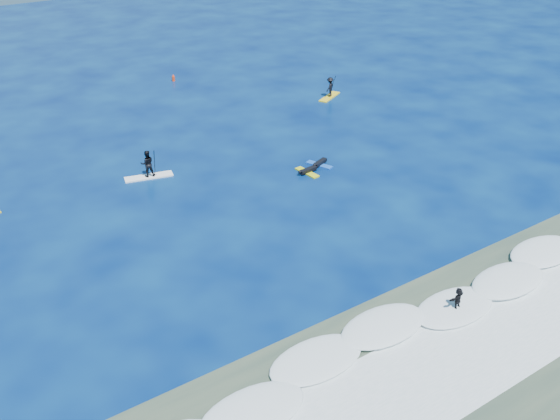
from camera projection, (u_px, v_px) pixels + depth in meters
ground at (314, 226)px, 38.38m from camera, size 160.00×160.00×0.00m
shallow_water at (498, 358)px, 28.26m from camera, size 90.00×13.00×0.01m
breaking_wave at (433, 312)px, 31.15m from camera, size 40.00×6.00×0.30m
whitewater at (481, 346)px, 28.98m from camera, size 34.00×5.00×0.02m
sup_paddler_center at (148, 166)px, 43.86m from camera, size 3.49×1.64×2.38m
sup_paddler_right at (330, 88)px, 58.69m from camera, size 3.19×2.19×2.23m
prone_paddler_near at (307, 171)px, 44.81m from camera, size 1.65×2.12×0.43m
prone_paddler_far at (319, 164)px, 45.92m from camera, size 1.58×2.10×0.43m
wave_surfer at (458, 300)px, 30.80m from camera, size 1.81×0.73×1.27m
marker_buoy at (173, 78)px, 63.24m from camera, size 0.31×0.31×0.74m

